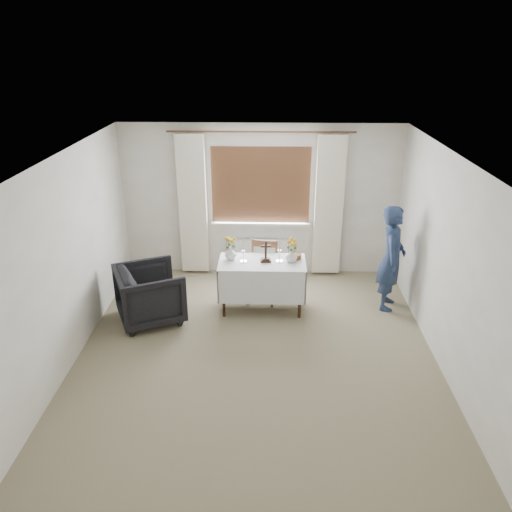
{
  "coord_description": "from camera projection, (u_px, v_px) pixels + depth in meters",
  "views": [
    {
      "loc": [
        0.16,
        -5.3,
        3.69
      ],
      "look_at": [
        -0.03,
        0.97,
        0.94
      ],
      "focal_mm": 35.0,
      "sensor_mm": 36.0,
      "label": 1
    }
  ],
  "objects": [
    {
      "name": "wicker_basket",
      "position": [
        295.0,
        256.0,
        7.2
      ],
      "size": [
        0.19,
        0.19,
        0.07
      ],
      "primitive_type": "cylinder",
      "rotation": [
        0.0,
        0.0,
        -0.09
      ],
      "color": "brown",
      "rests_on": "altar_table"
    },
    {
      "name": "candlestick_right",
      "position": [
        280.0,
        250.0,
        7.04
      ],
      "size": [
        0.13,
        0.13,
        0.37
      ],
      "primitive_type": null,
      "rotation": [
        0.0,
        0.0,
        -0.23
      ],
      "color": "white",
      "rests_on": "altar_table"
    },
    {
      "name": "wooden_chair",
      "position": [
        262.0,
        273.0,
        7.47
      ],
      "size": [
        0.49,
        0.49,
        0.92
      ],
      "primitive_type": null,
      "rotation": [
        0.0,
        0.0,
        -0.16
      ],
      "color": "brown",
      "rests_on": "ground"
    },
    {
      "name": "candlestick_left",
      "position": [
        243.0,
        250.0,
        7.04
      ],
      "size": [
        0.11,
        0.11,
        0.35
      ],
      "primitive_type": null,
      "rotation": [
        0.0,
        0.0,
        0.11
      ],
      "color": "white",
      "rests_on": "altar_table"
    },
    {
      "name": "flower_vase_right",
      "position": [
        291.0,
        256.0,
        7.08
      ],
      "size": [
        0.22,
        0.22,
        0.18
      ],
      "primitive_type": "imported",
      "rotation": [
        0.0,
        0.0,
        0.38
      ],
      "color": "silver",
      "rests_on": "altar_table"
    },
    {
      "name": "radiator",
      "position": [
        260.0,
        256.0,
        8.43
      ],
      "size": [
        1.1,
        0.1,
        0.6
      ],
      "primitive_type": "cube",
      "color": "silver",
      "rests_on": "ground"
    },
    {
      "name": "wooden_cross",
      "position": [
        266.0,
        251.0,
        7.05
      ],
      "size": [
        0.15,
        0.12,
        0.32
      ],
      "primitive_type": null,
      "rotation": [
        0.0,
        0.0,
        0.07
      ],
      "color": "black",
      "rests_on": "altar_table"
    },
    {
      "name": "flower_vase_left",
      "position": [
        231.0,
        253.0,
        7.16
      ],
      "size": [
        0.21,
        0.21,
        0.18
      ],
      "primitive_type": "imported",
      "rotation": [
        0.0,
        0.0,
        -0.28
      ],
      "color": "silver",
      "rests_on": "altar_table"
    },
    {
      "name": "person",
      "position": [
        392.0,
        258.0,
        7.17
      ],
      "size": [
        0.51,
        0.65,
        1.57
      ],
      "primitive_type": "imported",
      "rotation": [
        0.0,
        0.0,
        1.31
      ],
      "color": "navy",
      "rests_on": "ground"
    },
    {
      "name": "armchair",
      "position": [
        150.0,
        294.0,
        6.98
      ],
      "size": [
        1.15,
        1.14,
        0.8
      ],
      "primitive_type": "imported",
      "rotation": [
        0.0,
        0.0,
        2.0
      ],
      "color": "black",
      "rests_on": "ground"
    },
    {
      "name": "ground",
      "position": [
        256.0,
        354.0,
        6.34
      ],
      "size": [
        5.0,
        5.0,
        0.0
      ],
      "primitive_type": "plane",
      "color": "gray",
      "rests_on": "ground"
    },
    {
      "name": "altar_table",
      "position": [
        262.0,
        286.0,
        7.26
      ],
      "size": [
        1.24,
        0.64,
        0.76
      ],
      "primitive_type": "cube",
      "color": "white",
      "rests_on": "ground"
    }
  ]
}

